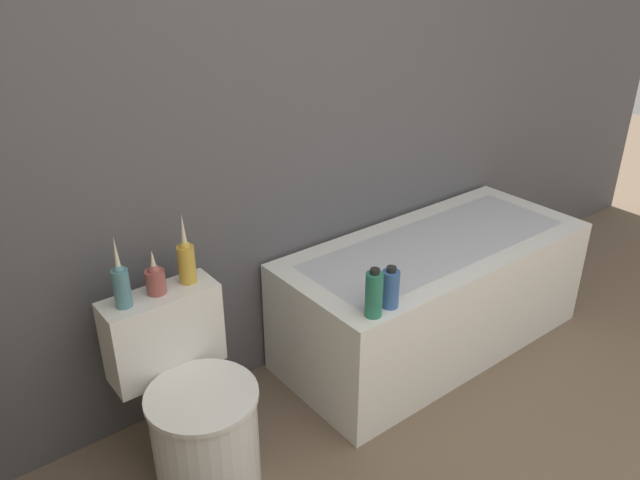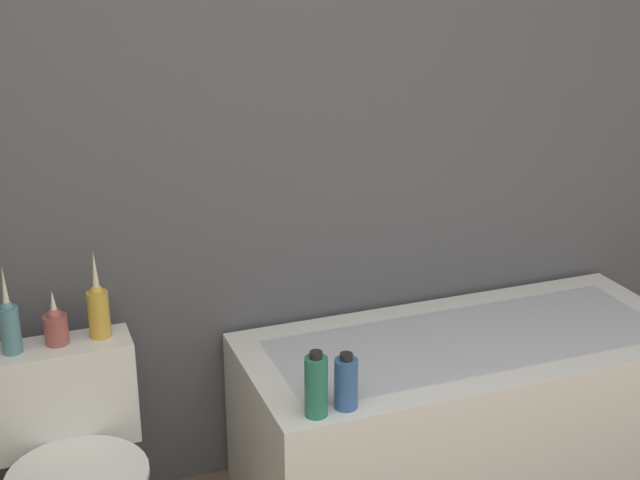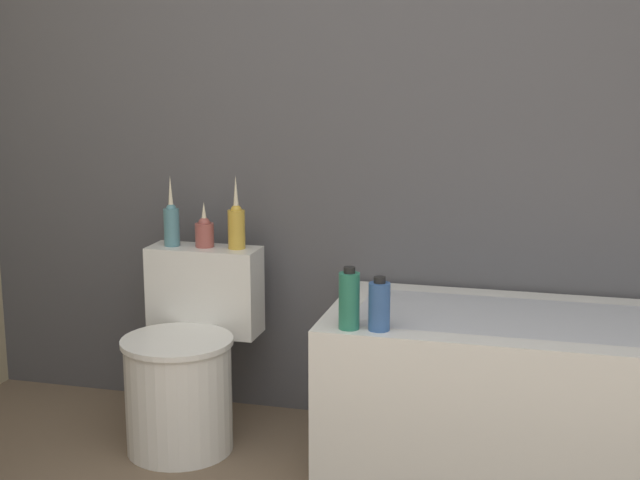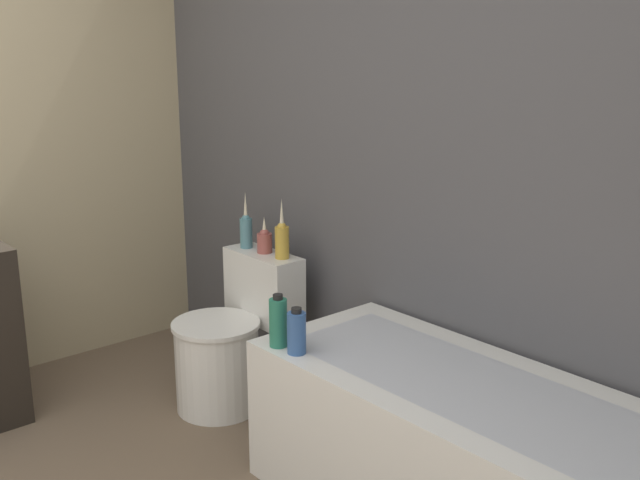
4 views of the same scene
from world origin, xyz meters
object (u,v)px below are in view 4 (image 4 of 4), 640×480
object	(u,v)px
toilet	(230,343)
vase_bronze	(282,238)
bathtub	(461,458)
vase_gold	(246,229)
vase_silver	(265,240)
shampoo_bottle_tall	(278,322)
shampoo_bottle_short	(297,332)

from	to	relation	value
toilet	vase_bronze	distance (m)	0.56
bathtub	vase_bronze	bearing A→B (deg)	171.73
bathtub	vase_gold	size ratio (longest dim) A/B	5.69
vase_gold	vase_silver	xyz separation A→B (m)	(0.13, 0.01, -0.03)
toilet	bathtub	bearing A→B (deg)	1.72
shampoo_bottle_tall	shampoo_bottle_short	bearing A→B (deg)	5.51
bathtub	shampoo_bottle_short	bearing A→B (deg)	-155.09
vase_gold	shampoo_bottle_tall	size ratio (longest dim) A/B	1.35
toilet	vase_bronze	xyz separation A→B (m)	(0.13, 0.22, 0.50)
bathtub	vase_gold	distance (m)	1.58
vase_silver	bathtub	bearing A→B (deg)	-7.34
vase_silver	shampoo_bottle_tall	xyz separation A→B (m)	(0.68, -0.45, -0.11)
vase_bronze	shampoo_bottle_tall	world-z (taller)	vase_bronze
shampoo_bottle_short	vase_bronze	bearing A→B (deg)	145.52
bathtub	vase_gold	xyz separation A→B (m)	(-1.48, 0.16, 0.52)
bathtub	toilet	size ratio (longest dim) A/B	2.22
toilet	vase_gold	xyz separation A→B (m)	(-0.13, 0.20, 0.50)
bathtub	toilet	bearing A→B (deg)	-178.28
vase_bronze	shampoo_bottle_short	world-z (taller)	vase_bronze
vase_gold	shampoo_bottle_short	size ratio (longest dim) A/B	1.57
bathtub	vase_bronze	xyz separation A→B (m)	(-1.22, 0.18, 0.52)
bathtub	shampoo_bottle_tall	distance (m)	0.82
vase_bronze	shampoo_bottle_short	xyz separation A→B (m)	(0.65, -0.44, -0.15)
vase_gold	vase_silver	distance (m)	0.14
shampoo_bottle_tall	vase_bronze	bearing A→B (deg)	140.44
vase_silver	shampoo_bottle_tall	bearing A→B (deg)	-33.50
vase_bronze	vase_gold	bearing A→B (deg)	-176.37
bathtub	vase_bronze	world-z (taller)	vase_bronze
toilet	shampoo_bottle_tall	bearing A→B (deg)	-19.10
shampoo_bottle_short	vase_silver	bearing A→B (deg)	150.46
toilet	shampoo_bottle_tall	world-z (taller)	shampoo_bottle_tall
bathtub	shampoo_bottle_short	size ratio (longest dim) A/B	8.92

